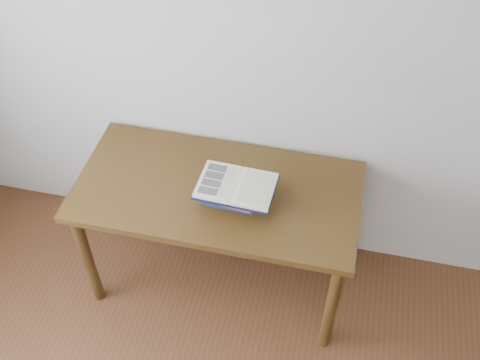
# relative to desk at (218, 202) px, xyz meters

# --- Properties ---
(desk) EXTENTS (1.39, 0.69, 0.74)m
(desk) POSITION_rel_desk_xyz_m (0.00, 0.00, 0.00)
(desk) COLOR #442F11
(desk) RESTS_ON ground
(book_stack) EXTENTS (0.26, 0.20, 0.13)m
(book_stack) POSITION_rel_desk_xyz_m (0.08, -0.06, 0.16)
(book_stack) COLOR #181C4A
(book_stack) RESTS_ON desk
(open_book) EXTENTS (0.36, 0.26, 0.03)m
(open_book) POSITION_rel_desk_xyz_m (0.12, -0.09, 0.24)
(open_book) COLOR black
(open_book) RESTS_ON book_stack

